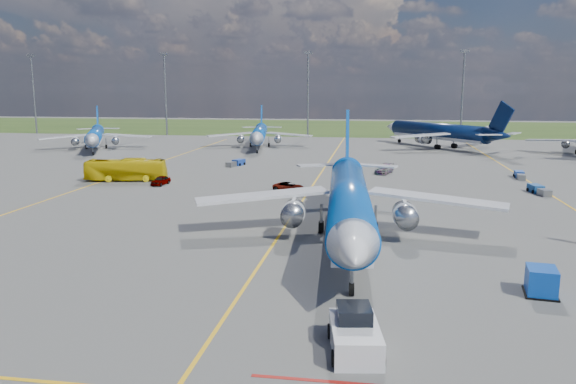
# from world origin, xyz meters

# --- Properties ---
(ground) EXTENTS (400.00, 400.00, 0.00)m
(ground) POSITION_xyz_m (0.00, 0.00, 0.00)
(ground) COLOR #545451
(ground) RESTS_ON ground
(grass_strip) EXTENTS (400.00, 80.00, 0.01)m
(grass_strip) POSITION_xyz_m (0.00, 150.00, 0.00)
(grass_strip) COLOR #2D4719
(grass_strip) RESTS_ON ground
(taxiway_lines) EXTENTS (60.25, 160.00, 0.02)m
(taxiway_lines) POSITION_xyz_m (0.17, 27.70, 0.01)
(taxiway_lines) COLOR yellow
(taxiway_lines) RESTS_ON ground
(floodlight_masts) EXTENTS (202.20, 0.50, 22.70)m
(floodlight_masts) POSITION_xyz_m (10.00, 110.00, 12.56)
(floodlight_masts) COLOR slate
(floodlight_masts) RESTS_ON ground
(bg_jet_nw) EXTENTS (36.82, 40.69, 8.68)m
(bg_jet_nw) POSITION_xyz_m (-51.22, 71.22, 0.00)
(bg_jet_nw) COLOR #0C4DAD
(bg_jet_nw) RESTS_ON ground
(bg_jet_nnw) EXTENTS (30.51, 37.05, 8.74)m
(bg_jet_nnw) POSITION_xyz_m (-17.32, 80.96, 0.00)
(bg_jet_nnw) COLOR #0C4DAD
(bg_jet_nnw) RESTS_ON ground
(bg_jet_n) EXTENTS (47.93, 49.74, 10.36)m
(bg_jet_n) POSITION_xyz_m (21.96, 87.21, 0.00)
(bg_jet_n) COLOR #071942
(bg_jet_n) RESTS_ON ground
(main_airliner) EXTENTS (32.55, 41.29, 10.32)m
(main_airliner) POSITION_xyz_m (6.23, 6.03, 0.00)
(main_airliner) COLOR #0C4DAD
(main_airliner) RESTS_ON ground
(pushback_tug) EXTENTS (2.99, 6.46, 2.15)m
(pushback_tug) POSITION_xyz_m (7.58, -14.68, 0.87)
(pushback_tug) COLOR silver
(pushback_tug) RESTS_ON ground
(uld_container) EXTENTS (2.06, 2.44, 1.78)m
(uld_container) POSITION_xyz_m (19.07, -5.02, 0.89)
(uld_container) COLOR #0C44B3
(uld_container) RESTS_ON ground
(apron_bus) EXTENTS (11.69, 4.87, 3.17)m
(apron_bus) POSITION_xyz_m (-26.79, 33.34, 1.59)
(apron_bus) COLOR yellow
(apron_bus) RESTS_ON ground
(service_car_a) EXTENTS (1.88, 3.76, 1.23)m
(service_car_a) POSITION_xyz_m (-20.60, 30.76, 0.62)
(service_car_a) COLOR #999999
(service_car_a) RESTS_ON ground
(service_car_b) EXTENTS (4.43, 2.80, 1.14)m
(service_car_b) POSITION_xyz_m (-2.57, 28.95, 0.57)
(service_car_b) COLOR #999999
(service_car_b) RESTS_ON ground
(service_car_c) EXTENTS (3.28, 5.13, 1.38)m
(service_car_c) POSITION_xyz_m (9.75, 46.20, 0.69)
(service_car_c) COLOR #999999
(service_car_c) RESTS_ON ground
(baggage_tug_w) EXTENTS (1.99, 4.60, 1.00)m
(baggage_tug_w) POSITION_xyz_m (28.73, 31.97, 0.47)
(baggage_tug_w) COLOR #184D93
(baggage_tug_w) RESTS_ON ground
(baggage_tug_c) EXTENTS (2.58, 4.66, 1.01)m
(baggage_tug_c) POSITION_xyz_m (-15.15, 51.16, 0.47)
(baggage_tug_c) COLOR #193A98
(baggage_tug_c) RESTS_ON ground
(baggage_tug_e) EXTENTS (1.54, 4.37, 0.96)m
(baggage_tug_e) POSITION_xyz_m (29.41, 44.50, 0.45)
(baggage_tug_e) COLOR #1C46AA
(baggage_tug_e) RESTS_ON ground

